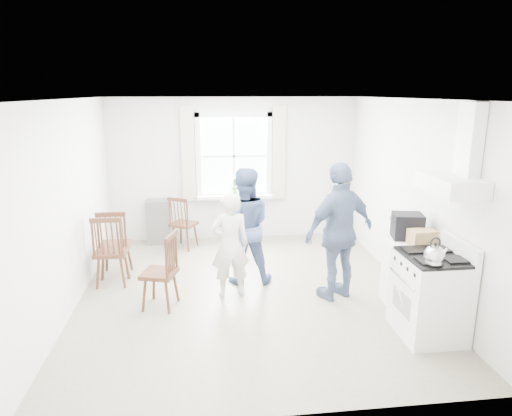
# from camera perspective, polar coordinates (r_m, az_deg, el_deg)

# --- Properties ---
(room_shell) EXTENTS (4.62, 5.12, 2.64)m
(room_shell) POSITION_cam_1_polar(r_m,az_deg,el_deg) (5.97, -1.04, 0.90)
(room_shell) COLOR gray
(room_shell) RESTS_ON ground
(window_assembly) EXTENTS (1.88, 0.24, 1.70)m
(window_assembly) POSITION_cam_1_polar(r_m,az_deg,el_deg) (8.34, -2.77, 5.88)
(window_assembly) COLOR white
(window_assembly) RESTS_ON room_shell
(range_hood) EXTENTS (0.45, 0.76, 0.94)m
(range_hood) POSITION_cam_1_polar(r_m,az_deg,el_deg) (5.22, 23.88, 4.44)
(range_hood) COLOR white
(range_hood) RESTS_ON room_shell
(shelf_unit) EXTENTS (0.40, 0.30, 0.80)m
(shelf_unit) POSITION_cam_1_polar(r_m,az_deg,el_deg) (8.47, -12.12, -1.66)
(shelf_unit) COLOR slate
(shelf_unit) RESTS_ON ground
(gas_stove) EXTENTS (0.68, 0.76, 1.12)m
(gas_stove) POSITION_cam_1_polar(r_m,az_deg,el_deg) (5.54, 20.93, -10.11)
(gas_stove) COLOR white
(gas_stove) RESTS_ON ground
(kettle) EXTENTS (0.21, 0.21, 0.30)m
(kettle) POSITION_cam_1_polar(r_m,az_deg,el_deg) (5.07, 21.38, -5.55)
(kettle) COLOR silver
(kettle) RESTS_ON gas_stove
(low_cabinet) EXTENTS (0.50, 0.55, 0.90)m
(low_cabinet) POSITION_cam_1_polar(r_m,az_deg,el_deg) (6.16, 18.49, -7.76)
(low_cabinet) COLOR white
(low_cabinet) RESTS_ON ground
(stereo_stack) EXTENTS (0.41, 0.38, 0.32)m
(stereo_stack) POSITION_cam_1_polar(r_m,az_deg,el_deg) (6.00, 18.39, -2.16)
(stereo_stack) COLOR black
(stereo_stack) RESTS_ON low_cabinet
(cardboard_box) EXTENTS (0.31, 0.23, 0.19)m
(cardboard_box) POSITION_cam_1_polar(r_m,az_deg,el_deg) (5.81, 20.02, -3.50)
(cardboard_box) COLOR tan
(cardboard_box) RESTS_ON low_cabinet
(windsor_chair_a) EXTENTS (0.45, 0.44, 1.04)m
(windsor_chair_a) POSITION_cam_1_polar(r_m,az_deg,el_deg) (6.67, -17.94, -4.30)
(windsor_chair_a) COLOR #3F2114
(windsor_chair_a) RESTS_ON ground
(windsor_chair_b) EXTENTS (0.44, 0.43, 1.04)m
(windsor_chair_b) POSITION_cam_1_polar(r_m,az_deg,el_deg) (6.96, -17.43, -3.50)
(windsor_chair_b) COLOR #3F2114
(windsor_chair_b) RESTS_ON ground
(windsor_chair_c) EXTENTS (0.51, 0.52, 1.00)m
(windsor_chair_c) POSITION_cam_1_polar(r_m,az_deg,el_deg) (5.87, -11.09, -6.68)
(windsor_chair_c) COLOR #3F2114
(windsor_chair_c) RESTS_ON ground
(person_left) EXTENTS (0.59, 0.59, 1.43)m
(person_left) POSITION_cam_1_polar(r_m,az_deg,el_deg) (6.06, -3.27, -4.67)
(person_left) COLOR silver
(person_left) RESTS_ON ground
(person_mid) EXTENTS (0.84, 0.84, 1.67)m
(person_mid) POSITION_cam_1_polar(r_m,az_deg,el_deg) (6.47, -1.51, -2.28)
(person_mid) COLOR #4A5F8A
(person_mid) RESTS_ON ground
(person_right) EXTENTS (1.41, 1.41, 1.83)m
(person_right) POSITION_cam_1_polar(r_m,az_deg,el_deg) (6.05, 10.41, -2.94)
(person_right) COLOR navy
(person_right) RESTS_ON ground
(potted_plant) EXTENTS (0.23, 0.23, 0.32)m
(potted_plant) POSITION_cam_1_polar(r_m,az_deg,el_deg) (8.33, -2.56, 2.72)
(potted_plant) COLOR #2E6730
(potted_plant) RESTS_ON window_assembly
(windsor_chair_d) EXTENTS (0.54, 0.53, 0.95)m
(windsor_chair_d) POSITION_cam_1_polar(r_m,az_deg,el_deg) (7.98, -9.43, -1.18)
(windsor_chair_d) COLOR #3F2114
(windsor_chair_d) RESTS_ON ground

